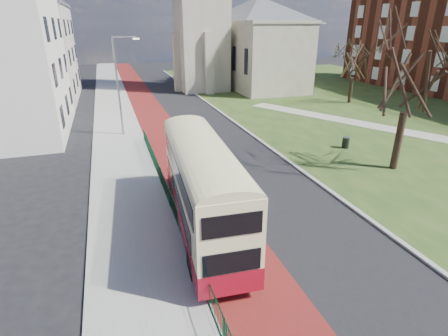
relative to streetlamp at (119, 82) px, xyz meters
name	(u,v)px	position (x,y,z in m)	size (l,w,h in m)	color
ground	(251,239)	(4.35, -18.00, -4.59)	(160.00, 160.00, 0.00)	black
road_carriageway	(186,124)	(5.85, 2.00, -4.59)	(9.00, 120.00, 0.01)	black
bus_lane	(158,126)	(3.15, 2.00, -4.59)	(3.40, 120.00, 0.01)	#591414
pavement_west	(116,129)	(-0.65, 2.00, -4.53)	(4.00, 120.00, 0.12)	gray
kerb_west	(139,128)	(1.35, 2.00, -4.53)	(0.25, 120.00, 0.13)	#999993
kerb_east	(225,115)	(10.45, 4.00, -4.53)	(0.25, 80.00, 0.13)	#999993
grass_green	(379,103)	(30.35, 4.00, -4.57)	(40.00, 80.00, 0.04)	#284318
footpath	(420,135)	(24.35, -8.00, -4.54)	(2.20, 36.00, 0.03)	#9E998C
pedestrian_railing	(170,198)	(1.40, -14.00, -4.04)	(0.07, 24.00, 1.12)	#0D3B22
street_block_far	(28,52)	(-9.65, 20.00, 1.17)	(10.30, 16.30, 11.50)	beige
streetlamp	(119,82)	(0.00, 0.00, 0.00)	(2.13, 0.18, 8.00)	gray
bus	(203,184)	(2.51, -16.60, -2.23)	(3.01, 10.05, 4.15)	maroon
winter_tree_near	(414,63)	(16.50, -13.36, 2.22)	(8.33, 8.33, 9.78)	#302118
winter_tree_far	(355,57)	(26.98, 5.41, 0.77)	(6.26, 6.26, 7.70)	black
litter_bin	(346,142)	(16.01, -8.84, -4.10)	(0.57, 0.57, 0.90)	black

